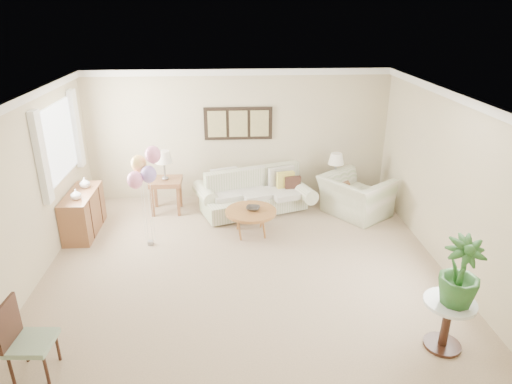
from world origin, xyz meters
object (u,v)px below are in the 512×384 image
(sofa, at_px, (254,195))
(balloon_cluster, at_px, (144,169))
(accent_chair, at_px, (24,338))
(coffee_table, at_px, (251,212))
(armchair, at_px, (355,196))

(sofa, bearing_deg, balloon_cluster, -144.74)
(accent_chair, bearing_deg, coffee_table, 50.46)
(coffee_table, distance_m, accent_chair, 4.03)
(balloon_cluster, bearing_deg, coffee_table, 9.36)
(coffee_table, bearing_deg, accent_chair, -129.54)
(sofa, distance_m, accent_chair, 4.90)
(sofa, relative_size, balloon_cluster, 1.41)
(armchair, bearing_deg, coffee_table, 72.57)
(sofa, height_order, accent_chair, accent_chair)
(accent_chair, relative_size, balloon_cluster, 0.53)
(accent_chair, height_order, balloon_cluster, balloon_cluster)
(sofa, xyz_separation_m, accent_chair, (-2.67, -4.10, 0.16))
(sofa, bearing_deg, accent_chair, -123.11)
(sofa, distance_m, balloon_cluster, 2.43)
(sofa, distance_m, armchair, 1.93)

